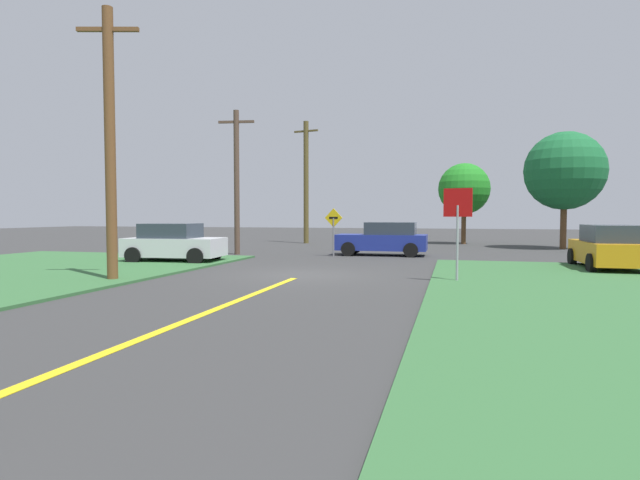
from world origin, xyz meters
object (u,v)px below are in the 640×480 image
Objects in this scene: car_approaching_junction at (384,239)px; parked_car_near_building at (174,243)px; utility_pole_mid at (237,180)px; utility_pole_far at (306,181)px; stop_sign at (458,216)px; pine_tree_center at (565,171)px; direction_sign at (334,227)px; oak_tree_left at (464,189)px; car_on_crossroad at (610,248)px; utility_pole_near at (110,142)px.

parked_car_near_building is at bearing 35.99° from car_approaching_junction.
utility_pole_far is (0.51, 10.56, 0.59)m from utility_pole_mid.
pine_tree_center reaches higher than stop_sign.
parked_car_near_building is 0.60× the size of pine_tree_center.
direction_sign reaches higher than car_approaching_junction.
oak_tree_left is (0.55, 20.68, 1.78)m from stop_sign.
car_on_crossroad is 11.48m from direction_sign.
utility_pole_mid is at bearing -179.67° from direction_sign.
car_approaching_junction is 0.80× the size of oak_tree_left.
utility_pole_far is (-10.08, 18.88, 2.36)m from stop_sign.
stop_sign is at bearing -55.95° from direction_sign.
utility_pole_mid reaches higher than parked_car_near_building.
utility_pole_mid is at bearing -24.63° from stop_sign.
parked_car_near_building is at bearing 93.58° from car_on_crossroad.
utility_pole_far is at bearing 172.93° from pine_tree_center.
utility_pole_far reaches higher than pine_tree_center.
utility_pole_mid is at bearing 9.22° from car_approaching_junction.
car_approaching_junction is at bearing -56.85° from stop_sign.
pine_tree_center is at bearing -4.14° from car_on_crossroad.
car_approaching_junction is at bearing 61.30° from car_on_crossroad.
car_on_crossroad is at bearing 151.56° from car_approaching_junction.
oak_tree_left is (11.14, 12.36, 0.02)m from utility_pole_mid.
utility_pole_mid reaches higher than pine_tree_center.
stop_sign reaches higher than car_on_crossroad.
pine_tree_center is (0.76, 12.01, 3.70)m from car_on_crossroad.
utility_pole_far reaches higher than stop_sign.
direction_sign is (5.73, 4.67, 0.61)m from parked_car_near_building.
utility_pole_near is 3.49× the size of direction_sign.
car_approaching_junction is 12.19m from oak_tree_left.
car_on_crossroad is 0.60× the size of pine_tree_center.
parked_car_near_building is 0.48× the size of utility_pole_far.
utility_pole_far is (1.29, 15.20, 3.51)m from parked_car_near_building.
utility_pole_far is 1.54× the size of oak_tree_left.
direction_sign is at bearing 68.15° from utility_pole_near.
utility_pole_near is 21.12m from utility_pole_far.
car_on_crossroad is 21.09m from utility_pole_far.
stop_sign is 10.17m from car_approaching_junction.
car_approaching_junction is 0.55× the size of utility_pole_near.
direction_sign is (4.95, 0.03, -2.30)m from utility_pole_mid.
oak_tree_left reaches higher than parked_car_near_building.
pine_tree_center reaches higher than car_on_crossroad.
utility_pole_near is 1.12× the size of utility_pole_mid.
utility_pole_near reaches higher than stop_sign.
parked_car_near_building is 0.51× the size of utility_pole_near.
pine_tree_center reaches higher than car_approaching_junction.
direction_sign is (-10.92, 3.48, 0.61)m from car_on_crossroad.
car_approaching_junction is 0.52× the size of utility_pole_far.
pine_tree_center is (17.41, 13.20, 3.70)m from parked_car_near_building.
car_approaching_junction is at bearing 9.47° from utility_pole_mid.
utility_pole_near reaches higher than utility_pole_mid.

